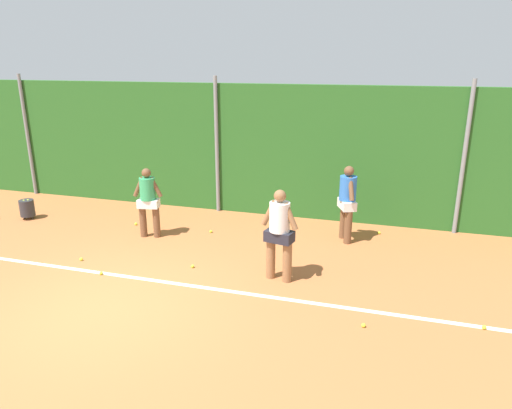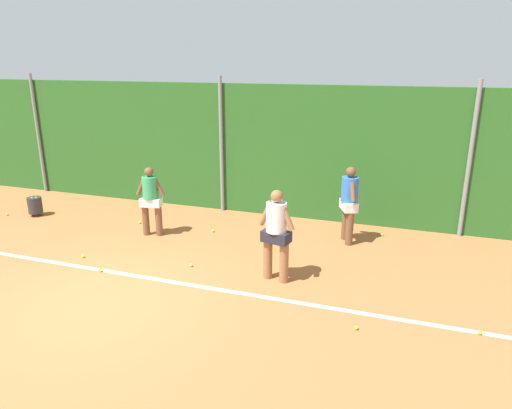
# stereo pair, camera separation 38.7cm
# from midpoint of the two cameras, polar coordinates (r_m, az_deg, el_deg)

# --- Properties ---
(ground_plane) EXTENTS (31.84, 31.84, 0.00)m
(ground_plane) POSITION_cam_midpoint_polar(r_m,az_deg,el_deg) (9.50, -13.98, -7.58)
(ground_plane) COLOR #B76638
(hedge_fence_backdrop) EXTENTS (20.70, 0.25, 3.36)m
(hedge_fence_backdrop) POSITION_cam_midpoint_polar(r_m,az_deg,el_deg) (12.39, -5.45, 6.89)
(hedge_fence_backdrop) COLOR #286023
(hedge_fence_backdrop) RESTS_ON ground_plane
(fence_post_left) EXTENTS (0.10, 0.10, 3.55)m
(fence_post_left) POSITION_cam_midpoint_polar(r_m,az_deg,el_deg) (15.45, -26.97, 7.55)
(fence_post_left) COLOR gray
(fence_post_left) RESTS_ON ground_plane
(fence_post_center) EXTENTS (0.10, 0.10, 3.55)m
(fence_post_center) POSITION_cam_midpoint_polar(r_m,az_deg,el_deg) (12.21, -5.76, 7.18)
(fence_post_center) COLOR gray
(fence_post_center) RESTS_ON ground_plane
(fence_post_right) EXTENTS (0.10, 0.10, 3.55)m
(fence_post_right) POSITION_cam_midpoint_polar(r_m,az_deg,el_deg) (11.43, 23.35, 5.12)
(fence_post_right) COLOR gray
(fence_post_right) RESTS_ON ground_plane
(court_baseline_paint) EXTENTS (15.12, 0.10, 0.01)m
(court_baseline_paint) POSITION_cam_midpoint_polar(r_m,az_deg,el_deg) (9.13, -15.48, -8.74)
(court_baseline_paint) COLOR white
(court_baseline_paint) RESTS_ON ground_plane
(player_foreground_near) EXTENTS (0.72, 0.40, 1.74)m
(player_foreground_near) POSITION_cam_midpoint_polar(r_m,az_deg,el_deg) (8.39, 1.58, -3.20)
(player_foreground_near) COLOR #8C603D
(player_foreground_near) RESTS_ON ground_plane
(player_midcourt) EXTENTS (0.67, 0.36, 1.62)m
(player_midcourt) POSITION_cam_midpoint_polar(r_m,az_deg,el_deg) (10.81, -14.14, 0.66)
(player_midcourt) COLOR brown
(player_midcourt) RESTS_ON ground_plane
(player_backcourt_far) EXTENTS (0.47, 0.68, 1.73)m
(player_backcourt_far) POSITION_cam_midpoint_polar(r_m,az_deg,el_deg) (10.40, 10.14, 0.61)
(player_backcourt_far) COLOR brown
(player_backcourt_far) RESTS_ON ground_plane
(ball_hopper) EXTENTS (0.36, 0.36, 0.51)m
(ball_hopper) POSITION_cam_midpoint_polar(r_m,az_deg,el_deg) (13.33, -27.12, -0.38)
(ball_hopper) COLOR #2D2D33
(ball_hopper) RESTS_ON ground_plane
(tennis_ball_0) EXTENTS (0.07, 0.07, 0.07)m
(tennis_ball_0) POSITION_cam_midpoint_polar(r_m,az_deg,el_deg) (8.00, 25.02, -13.56)
(tennis_ball_0) COLOR #CCDB33
(tennis_ball_0) RESTS_ON ground_plane
(tennis_ball_3) EXTENTS (0.07, 0.07, 0.07)m
(tennis_ball_3) POSITION_cam_midpoint_polar(r_m,az_deg,el_deg) (11.24, 13.98, -3.40)
(tennis_ball_3) COLOR #CCDB33
(tennis_ball_3) RESTS_ON ground_plane
(tennis_ball_4) EXTENTS (0.07, 0.07, 0.07)m
(tennis_ball_4) POSITION_cam_midpoint_polar(r_m,az_deg,el_deg) (9.32, -9.01, -7.53)
(tennis_ball_4) COLOR #CCDB33
(tennis_ball_4) RESTS_ON ground_plane
(tennis_ball_5) EXTENTS (0.07, 0.07, 0.07)m
(tennis_ball_5) POSITION_cam_midpoint_polar(r_m,az_deg,el_deg) (9.47, -19.66, -7.98)
(tennis_ball_5) COLOR #CCDB33
(tennis_ball_5) RESTS_ON ground_plane
(tennis_ball_7) EXTENTS (0.07, 0.07, 0.07)m
(tennis_ball_7) POSITION_cam_midpoint_polar(r_m,az_deg,el_deg) (11.91, -15.48, -2.33)
(tennis_ball_7) COLOR #CCDB33
(tennis_ball_7) RESTS_ON ground_plane
(tennis_ball_8) EXTENTS (0.07, 0.07, 0.07)m
(tennis_ball_8) POSITION_cam_midpoint_polar(r_m,az_deg,el_deg) (10.23, -21.75, -6.29)
(tennis_ball_8) COLOR #CCDB33
(tennis_ball_8) RESTS_ON ground_plane
(tennis_ball_9) EXTENTS (0.07, 0.07, 0.07)m
(tennis_ball_9) POSITION_cam_midpoint_polar(r_m,az_deg,el_deg) (7.49, 11.62, -14.39)
(tennis_ball_9) COLOR #CCDB33
(tennis_ball_9) RESTS_ON ground_plane
(tennis_ball_11) EXTENTS (0.07, 0.07, 0.07)m
(tennis_ball_11) POSITION_cam_midpoint_polar(r_m,az_deg,el_deg) (11.06, -6.58, -3.33)
(tennis_ball_11) COLOR #CCDB33
(tennis_ball_11) RESTS_ON ground_plane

